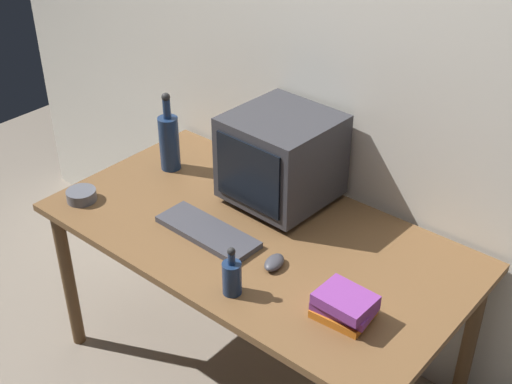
{
  "coord_description": "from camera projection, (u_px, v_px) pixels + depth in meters",
  "views": [
    {
      "loc": [
        1.35,
        -1.59,
        2.25
      ],
      "look_at": [
        0.0,
        0.0,
        0.93
      ],
      "focal_mm": 47.88,
      "sensor_mm": 36.0,
      "label": 1
    }
  ],
  "objects": [
    {
      "name": "crt_monitor",
      "position": [
        281.0,
        158.0,
        2.65
      ],
      "size": [
        0.4,
        0.4,
        0.37
      ],
      "color": "#333338",
      "rests_on": "desk"
    },
    {
      "name": "back_wall",
      "position": [
        338.0,
        70.0,
        2.61
      ],
      "size": [
        4.0,
        0.08,
        2.5
      ],
      "primitive_type": "cube",
      "color": "silver",
      "rests_on": "ground"
    },
    {
      "name": "ground_plane",
      "position": [
        256.0,
        373.0,
        2.96
      ],
      "size": [
        6.0,
        6.0,
        0.0
      ],
      "primitive_type": "plane",
      "color": "gray"
    },
    {
      "name": "cd_spindle",
      "position": [
        81.0,
        195.0,
        2.74
      ],
      "size": [
        0.12,
        0.12,
        0.04
      ],
      "primitive_type": "cylinder",
      "color": "#595B66",
      "rests_on": "desk"
    },
    {
      "name": "bottle_tall",
      "position": [
        169.0,
        141.0,
        2.9
      ],
      "size": [
        0.09,
        0.09,
        0.35
      ],
      "color": "navy",
      "rests_on": "desk"
    },
    {
      "name": "bottle_short",
      "position": [
        232.0,
        276.0,
        2.24
      ],
      "size": [
        0.07,
        0.07,
        0.18
      ],
      "color": "navy",
      "rests_on": "desk"
    },
    {
      "name": "keyboard",
      "position": [
        208.0,
        232.0,
        2.55
      ],
      "size": [
        0.42,
        0.16,
        0.02
      ],
      "primitive_type": "cube",
      "rotation": [
        0.0,
        0.0,
        -0.03
      ],
      "color": "#3F3F47",
      "rests_on": "desk"
    },
    {
      "name": "computer_mouse",
      "position": [
        274.0,
        262.0,
        2.38
      ],
      "size": [
        0.08,
        0.11,
        0.04
      ],
      "primitive_type": "ellipsoid",
      "rotation": [
        0.0,
        0.0,
        0.22
      ],
      "color": "#3F3F47",
      "rests_on": "desk"
    },
    {
      "name": "book_stack",
      "position": [
        345.0,
        306.0,
        2.15
      ],
      "size": [
        0.2,
        0.16,
        0.1
      ],
      "color": "orange",
      "rests_on": "desk"
    },
    {
      "name": "desk",
      "position": [
        256.0,
        250.0,
        2.61
      ],
      "size": [
        1.62,
        0.86,
        0.75
      ],
      "color": "brown",
      "rests_on": "ground"
    }
  ]
}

